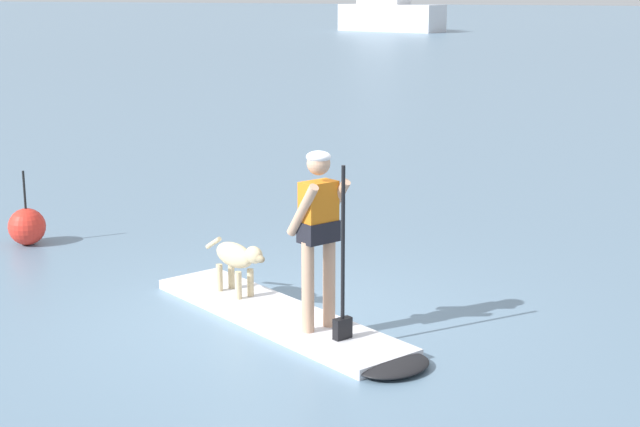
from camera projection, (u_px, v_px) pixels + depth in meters
ground_plane at (277, 320)px, 9.68m from camera, size 400.00×400.00×0.00m
paddleboard at (291, 322)px, 9.50m from camera, size 3.62×2.22×0.10m
person_paddler at (320, 227)px, 8.92m from camera, size 0.68×0.60×1.72m
dog at (237, 258)px, 10.09m from camera, size 0.99×0.52×0.59m
moored_boat_far_starboard at (389, 11)px, 76.03m from camera, size 9.14×4.56×4.92m
marker_buoy at (27, 226)px, 12.50m from camera, size 0.48×0.48×0.98m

